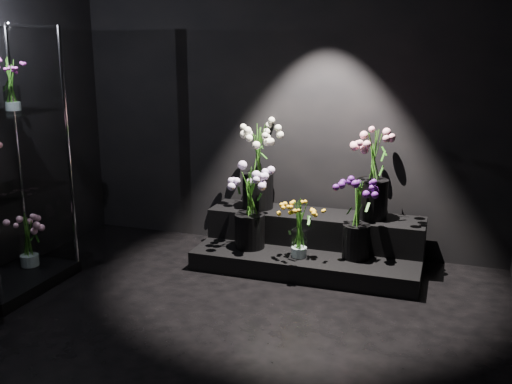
% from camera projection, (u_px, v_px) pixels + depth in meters
% --- Properties ---
extents(floor, '(4.00, 4.00, 0.00)m').
position_uv_depth(floor, '(196.00, 343.00, 3.64)').
color(floor, black).
rests_on(floor, ground).
extents(wall_back, '(4.00, 0.00, 4.00)m').
position_uv_depth(wall_back, '(286.00, 97.00, 5.13)').
color(wall_back, black).
rests_on(wall_back, floor).
extents(display_riser, '(1.89, 0.84, 0.42)m').
position_uv_depth(display_riser, '(312.00, 244.00, 4.97)').
color(display_riser, black).
rests_on(display_riser, floor).
extents(display_case, '(0.55, 0.91, 2.00)m').
position_uv_depth(display_case, '(4.00, 163.00, 4.25)').
color(display_case, black).
rests_on(display_case, floor).
extents(bouquet_orange_bells, '(0.35, 0.35, 0.49)m').
position_uv_depth(bouquet_orange_bells, '(300.00, 227.00, 4.64)').
color(bouquet_orange_bells, white).
rests_on(bouquet_orange_bells, display_riser).
extents(bouquet_lilac, '(0.38, 0.38, 0.69)m').
position_uv_depth(bouquet_lilac, '(250.00, 205.00, 4.84)').
color(bouquet_lilac, black).
rests_on(bouquet_lilac, display_riser).
extents(bouquet_purple, '(0.38, 0.38, 0.66)m').
position_uv_depth(bouquet_purple, '(357.00, 215.00, 4.59)').
color(bouquet_purple, black).
rests_on(bouquet_purple, display_riser).
extents(bouquet_cream_roses, '(0.43, 0.43, 0.76)m').
position_uv_depth(bouquet_cream_roses, '(258.00, 163.00, 5.09)').
color(bouquet_cream_roses, black).
rests_on(bouquet_cream_roses, display_riser).
extents(bouquet_pink_roses, '(0.47, 0.47, 0.75)m').
position_uv_depth(bouquet_pink_roses, '(374.00, 169.00, 4.77)').
color(bouquet_pink_roses, black).
rests_on(bouquet_pink_roses, display_riser).
extents(bouquet_case_magenta, '(0.23, 0.23, 0.39)m').
position_uv_depth(bouquet_case_magenta, '(11.00, 84.00, 4.26)').
color(bouquet_case_magenta, white).
rests_on(bouquet_case_magenta, display_case).
extents(bouquet_case_base_pink, '(0.42, 0.42, 0.44)m').
position_uv_depth(bouquet_case_base_pink, '(28.00, 238.00, 4.63)').
color(bouquet_case_base_pink, white).
rests_on(bouquet_case_base_pink, display_case).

